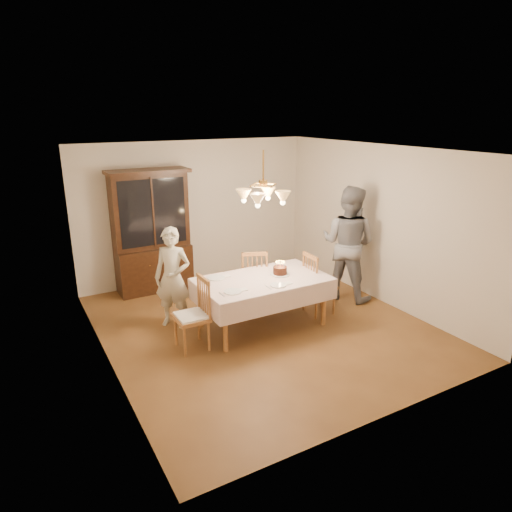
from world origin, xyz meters
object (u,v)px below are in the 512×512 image
dining_table (263,283)px  china_hutch (152,234)px  chair_far_side (254,282)px  elderly_woman (173,278)px  birthday_cake (280,271)px

dining_table → china_hutch: (-0.95, 2.25, 0.36)m
dining_table → china_hutch: bearing=112.8°
chair_far_side → elderly_woman: bearing=179.8°
dining_table → elderly_woman: 1.33m
china_hutch → elderly_woman: (-0.19, -1.57, -0.28)m
dining_table → china_hutch: size_ratio=0.88×
chair_far_side → china_hutch: bearing=126.7°
chair_far_side → birthday_cake: size_ratio=3.33×
elderly_woman → birthday_cake: (1.45, -0.67, 0.06)m
chair_far_side → elderly_woman: (-1.36, 0.00, 0.31)m
china_hutch → chair_far_side: (1.17, -1.57, -0.60)m
chair_far_side → birthday_cake: (0.09, -0.66, 0.37)m
elderly_woman → birthday_cake: 1.59m
elderly_woman → birthday_cake: bearing=16.7°
dining_table → birthday_cake: bearing=3.4°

